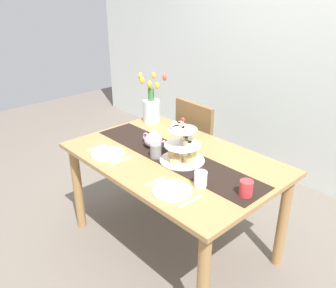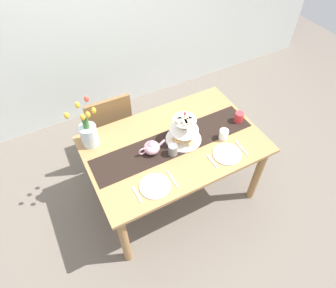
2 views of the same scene
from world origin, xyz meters
name	(u,v)px [view 2 (image 2 of 2)]	position (x,y,z in m)	size (l,w,h in m)	color
ground_plane	(173,192)	(0.00, 0.00, 0.00)	(8.00, 8.00, 0.00)	#6B6056
room_wall_rear	(99,3)	(0.00, 1.57, 1.30)	(6.00, 0.08, 2.60)	silver
dining_table	(174,152)	(0.00, 0.00, 0.63)	(1.46, 0.94, 0.74)	#A37747
chair_left	(109,125)	(-0.35, 0.70, 0.50)	(0.43, 0.43, 0.91)	brown
table_runner	(174,143)	(0.00, 0.01, 0.75)	(1.40, 0.29, 0.00)	black
tiered_cake_stand	(184,130)	(0.09, 0.00, 0.85)	(0.30, 0.30, 0.30)	beige
teapot	(152,147)	(-0.21, 0.00, 0.80)	(0.24, 0.13, 0.14)	#E5A8BC
tulip_vase	(88,132)	(-0.61, 0.33, 0.87)	(0.23, 0.20, 0.42)	silver
dinner_plate_left	(155,186)	(-0.33, -0.31, 0.75)	(0.23, 0.23, 0.01)	white
fork_left	(137,194)	(-0.48, -0.31, 0.75)	(0.02, 0.15, 0.01)	silver
knife_left	(172,179)	(-0.19, -0.31, 0.75)	(0.01, 0.17, 0.01)	silver
dinner_plate_right	(227,154)	(0.32, -0.31, 0.75)	(0.23, 0.23, 0.01)	white
fork_right	(212,161)	(0.17, -0.31, 0.75)	(0.02, 0.15, 0.01)	silver
knife_right	(242,148)	(0.46, -0.31, 0.75)	(0.01, 0.17, 0.01)	silver
mug_grey	(173,150)	(-0.07, -0.10, 0.80)	(0.08, 0.08, 0.10)	slate
mug_white_text	(224,135)	(0.39, -0.15, 0.79)	(0.08, 0.08, 0.10)	white
mug_orange	(239,117)	(0.63, -0.04, 0.79)	(0.08, 0.08, 0.10)	red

